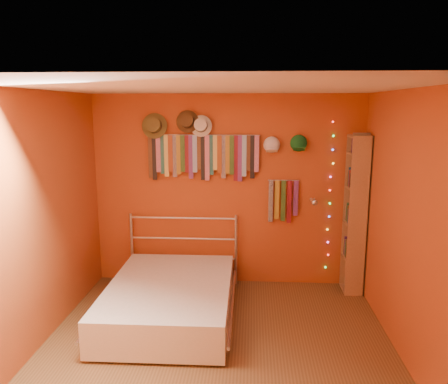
% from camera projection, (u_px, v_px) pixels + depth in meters
% --- Properties ---
extents(ground, '(3.50, 3.50, 0.00)m').
position_uv_depth(ground, '(217.00, 351.00, 4.25)').
color(ground, brown).
rests_on(ground, ground).
extents(back_wall, '(3.50, 0.02, 2.50)m').
position_uv_depth(back_wall, '(227.00, 191.00, 5.72)').
color(back_wall, '#953818').
rests_on(back_wall, ground).
extents(right_wall, '(0.02, 3.50, 2.50)m').
position_uv_depth(right_wall, '(411.00, 231.00, 3.89)').
color(right_wall, '#953818').
rests_on(right_wall, ground).
extents(left_wall, '(0.02, 3.50, 2.50)m').
position_uv_depth(left_wall, '(32.00, 224.00, 4.12)').
color(left_wall, '#953818').
rests_on(left_wall, ground).
extents(ceiling, '(3.50, 3.50, 0.02)m').
position_uv_depth(ceiling, '(216.00, 87.00, 3.76)').
color(ceiling, white).
rests_on(ceiling, back_wall).
extents(tie_rack, '(1.45, 0.03, 0.60)m').
position_uv_depth(tie_rack, '(203.00, 155.00, 5.58)').
color(tie_rack, '#B8B8BD').
rests_on(tie_rack, back_wall).
extents(small_tie_rack, '(0.40, 0.03, 0.57)m').
position_uv_depth(small_tie_rack, '(283.00, 199.00, 5.63)').
color(small_tie_rack, '#B8B8BD').
rests_on(small_tie_rack, back_wall).
extents(fedora_olive, '(0.33, 0.18, 0.32)m').
position_uv_depth(fedora_olive, '(154.00, 125.00, 5.51)').
color(fedora_olive, brown).
rests_on(fedora_olive, back_wall).
extents(fedora_brown, '(0.29, 0.16, 0.28)m').
position_uv_depth(fedora_brown, '(187.00, 121.00, 5.48)').
color(fedora_brown, '#4E361C').
rests_on(fedora_brown, back_wall).
extents(fedora_white, '(0.28, 0.15, 0.27)m').
position_uv_depth(fedora_white, '(201.00, 125.00, 5.48)').
color(fedora_white, silver).
rests_on(fedora_white, back_wall).
extents(cap_white, '(0.19, 0.24, 0.19)m').
position_uv_depth(cap_white, '(272.00, 145.00, 5.51)').
color(cap_white, white).
rests_on(cap_white, back_wall).
extents(cap_green, '(0.20, 0.25, 0.20)m').
position_uv_depth(cap_green, '(299.00, 143.00, 5.49)').
color(cap_green, '#176827').
rests_on(cap_green, back_wall).
extents(fairy_lights, '(0.06, 0.02, 1.93)m').
position_uv_depth(fairy_lights, '(330.00, 197.00, 5.61)').
color(fairy_lights, '#FF3333').
rests_on(fairy_lights, back_wall).
extents(reading_lamp, '(0.08, 0.33, 0.10)m').
position_uv_depth(reading_lamp, '(314.00, 202.00, 5.41)').
color(reading_lamp, '#B8B8BD').
rests_on(reading_lamp, back_wall).
extents(bookshelf, '(0.25, 0.34, 2.00)m').
position_uv_depth(bookshelf, '(359.00, 214.00, 5.44)').
color(bookshelf, '#8C5F3F').
rests_on(bookshelf, ground).
extents(bed, '(1.45, 1.97, 0.95)m').
position_uv_depth(bed, '(170.00, 299.00, 4.88)').
color(bed, '#B8B8BD').
rests_on(bed, ground).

